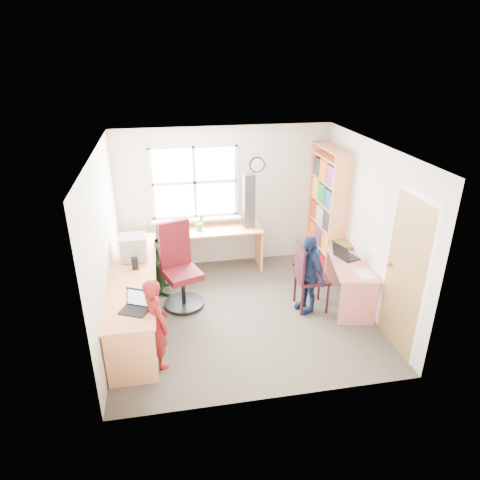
{
  "coord_description": "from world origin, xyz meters",
  "views": [
    {
      "loc": [
        -0.99,
        -5.16,
        3.53
      ],
      "look_at": [
        0.0,
        0.25,
        1.05
      ],
      "focal_mm": 32.0,
      "sensor_mm": 36.0,
      "label": 1
    }
  ],
  "objects_px": {
    "cd_tower": "(249,201)",
    "bookshelf": "(327,213)",
    "laptop_right": "(344,255)",
    "crt_monitor": "(134,248)",
    "l_desk": "(149,305)",
    "swivel_chair": "(180,271)",
    "person_green": "(167,256)",
    "laptop_left": "(136,305)",
    "right_desk": "(350,274)",
    "person_red": "(156,323)",
    "person_navy": "(308,274)",
    "potted_plant": "(200,222)",
    "wooden_chair": "(307,274)"
  },
  "relations": [
    {
      "from": "l_desk",
      "to": "person_red",
      "type": "height_order",
      "value": "person_red"
    },
    {
      "from": "wooden_chair",
      "to": "laptop_left",
      "type": "xyz_separation_m",
      "value": [
        -2.35,
        -0.78,
        0.25
      ]
    },
    {
      "from": "cd_tower",
      "to": "bookshelf",
      "type": "bearing_deg",
      "value": -14.54
    },
    {
      "from": "crt_monitor",
      "to": "laptop_right",
      "type": "distance_m",
      "value": 3.07
    },
    {
      "from": "bookshelf",
      "to": "laptop_left",
      "type": "height_order",
      "value": "bookshelf"
    },
    {
      "from": "person_green",
      "to": "person_navy",
      "type": "distance_m",
      "value": 2.19
    },
    {
      "from": "person_red",
      "to": "person_navy",
      "type": "height_order",
      "value": "person_navy"
    },
    {
      "from": "wooden_chair",
      "to": "laptop_left",
      "type": "height_order",
      "value": "wooden_chair"
    },
    {
      "from": "laptop_left",
      "to": "laptop_right",
      "type": "bearing_deg",
      "value": 43.5
    },
    {
      "from": "crt_monitor",
      "to": "laptop_right",
      "type": "bearing_deg",
      "value": -7.4
    },
    {
      "from": "bookshelf",
      "to": "crt_monitor",
      "type": "relative_size",
      "value": 5.59
    },
    {
      "from": "bookshelf",
      "to": "cd_tower",
      "type": "relative_size",
      "value": 2.3
    },
    {
      "from": "bookshelf",
      "to": "person_navy",
      "type": "bearing_deg",
      "value": -119.94
    },
    {
      "from": "laptop_left",
      "to": "potted_plant",
      "type": "height_order",
      "value": "potted_plant"
    },
    {
      "from": "crt_monitor",
      "to": "person_green",
      "type": "height_order",
      "value": "person_green"
    },
    {
      "from": "l_desk",
      "to": "person_green",
      "type": "distance_m",
      "value": 1.22
    },
    {
      "from": "wooden_chair",
      "to": "potted_plant",
      "type": "bearing_deg",
      "value": 135.95
    },
    {
      "from": "potted_plant",
      "to": "wooden_chair",
      "type": "bearing_deg",
      "value": -45.82
    },
    {
      "from": "laptop_right",
      "to": "laptop_left",
      "type": "bearing_deg",
      "value": 89.52
    },
    {
      "from": "laptop_right",
      "to": "potted_plant",
      "type": "relative_size",
      "value": 1.43
    },
    {
      "from": "wooden_chair",
      "to": "crt_monitor",
      "type": "relative_size",
      "value": 2.71
    },
    {
      "from": "swivel_chair",
      "to": "cd_tower",
      "type": "relative_size",
      "value": 1.4
    },
    {
      "from": "swivel_chair",
      "to": "potted_plant",
      "type": "relative_size",
      "value": 4.43
    },
    {
      "from": "bookshelf",
      "to": "swivel_chair",
      "type": "xyz_separation_m",
      "value": [
        -2.51,
        -0.76,
        -0.45
      ]
    },
    {
      "from": "potted_plant",
      "to": "swivel_chair",
      "type": "bearing_deg",
      "value": -112.36
    },
    {
      "from": "wooden_chair",
      "to": "potted_plant",
      "type": "height_order",
      "value": "potted_plant"
    },
    {
      "from": "swivel_chair",
      "to": "person_red",
      "type": "height_order",
      "value": "swivel_chair"
    },
    {
      "from": "person_red",
      "to": "person_navy",
      "type": "bearing_deg",
      "value": -93.67
    },
    {
      "from": "cd_tower",
      "to": "potted_plant",
      "type": "relative_size",
      "value": 3.17
    },
    {
      "from": "person_green",
      "to": "laptop_right",
      "type": "bearing_deg",
      "value": -95.53
    },
    {
      "from": "person_navy",
      "to": "l_desk",
      "type": "bearing_deg",
      "value": -103.62
    },
    {
      "from": "bookshelf",
      "to": "person_navy",
      "type": "distance_m",
      "value": 1.52
    },
    {
      "from": "bookshelf",
      "to": "laptop_left",
      "type": "relative_size",
      "value": 5.25
    },
    {
      "from": "cd_tower",
      "to": "person_navy",
      "type": "distance_m",
      "value": 1.72
    },
    {
      "from": "person_red",
      "to": "person_navy",
      "type": "distance_m",
      "value": 2.28
    },
    {
      "from": "laptop_left",
      "to": "person_green",
      "type": "distance_m",
      "value": 1.76
    },
    {
      "from": "cd_tower",
      "to": "person_red",
      "type": "bearing_deg",
      "value": -127.94
    },
    {
      "from": "bookshelf",
      "to": "person_navy",
      "type": "xyz_separation_m",
      "value": [
        -0.73,
        -1.26,
        -0.41
      ]
    },
    {
      "from": "right_desk",
      "to": "person_green",
      "type": "relative_size",
      "value": 1.11
    },
    {
      "from": "laptop_right",
      "to": "swivel_chair",
      "type": "bearing_deg",
      "value": 65.06
    },
    {
      "from": "l_desk",
      "to": "wooden_chair",
      "type": "bearing_deg",
      "value": 6.58
    },
    {
      "from": "right_desk",
      "to": "swivel_chair",
      "type": "height_order",
      "value": "swivel_chair"
    },
    {
      "from": "cd_tower",
      "to": "potted_plant",
      "type": "bearing_deg",
      "value": 177.59
    },
    {
      "from": "cd_tower",
      "to": "l_desk",
      "type": "bearing_deg",
      "value": -138.12
    },
    {
      "from": "wooden_chair",
      "to": "person_red",
      "type": "bearing_deg",
      "value": -156.2
    },
    {
      "from": "right_desk",
      "to": "wooden_chair",
      "type": "height_order",
      "value": "wooden_chair"
    },
    {
      "from": "potted_plant",
      "to": "person_red",
      "type": "bearing_deg",
      "value": -107.96
    },
    {
      "from": "person_navy",
      "to": "right_desk",
      "type": "bearing_deg",
      "value": 75.61
    },
    {
      "from": "laptop_right",
      "to": "person_green",
      "type": "bearing_deg",
      "value": 55.58
    },
    {
      "from": "laptop_right",
      "to": "crt_monitor",
      "type": "bearing_deg",
      "value": 64.87
    }
  ]
}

